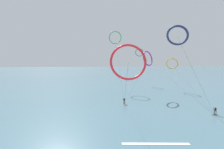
{
  "coord_description": "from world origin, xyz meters",
  "views": [
    {
      "loc": [
        -2.18,
        -6.38,
        11.48
      ],
      "look_at": [
        0.0,
        21.85,
        8.5
      ],
      "focal_mm": 23.9,
      "sensor_mm": 36.0,
      "label": 1
    }
  ],
  "objects_px": {
    "surfer_charcoal": "(215,111)",
    "surfer_coral": "(124,101)",
    "kite_navy": "(177,36)",
    "kite_teal": "(139,53)",
    "kite_violet": "(148,58)",
    "kite_amber": "(172,64)",
    "kite_crimson": "(128,62)",
    "kite_emerald": "(115,38)"
  },
  "relations": [
    {
      "from": "surfer_charcoal",
      "to": "surfer_coral",
      "type": "bearing_deg",
      "value": 11.63
    },
    {
      "from": "kite_navy",
      "to": "kite_teal",
      "type": "bearing_deg",
      "value": -55.09
    },
    {
      "from": "kite_violet",
      "to": "kite_amber",
      "type": "bearing_deg",
      "value": -5.25
    },
    {
      "from": "surfer_coral",
      "to": "kite_navy",
      "type": "relative_size",
      "value": 0.1
    },
    {
      "from": "kite_violet",
      "to": "kite_crimson",
      "type": "bearing_deg",
      "value": -151.02
    },
    {
      "from": "kite_crimson",
      "to": "kite_teal",
      "type": "height_order",
      "value": "kite_teal"
    },
    {
      "from": "kite_crimson",
      "to": "surfer_coral",
      "type": "bearing_deg",
      "value": 83.82
    },
    {
      "from": "surfer_coral",
      "to": "surfer_charcoal",
      "type": "distance_m",
      "value": 19.36
    },
    {
      "from": "kite_crimson",
      "to": "kite_amber",
      "type": "bearing_deg",
      "value": 59.24
    },
    {
      "from": "surfer_charcoal",
      "to": "kite_violet",
      "type": "distance_m",
      "value": 22.15
    },
    {
      "from": "kite_violet",
      "to": "kite_emerald",
      "type": "relative_size",
      "value": 0.6
    },
    {
      "from": "kite_emerald",
      "to": "surfer_charcoal",
      "type": "bearing_deg",
      "value": 119.28
    },
    {
      "from": "surfer_charcoal",
      "to": "kite_amber",
      "type": "bearing_deg",
      "value": -58.57
    },
    {
      "from": "kite_amber",
      "to": "kite_violet",
      "type": "relative_size",
      "value": 1.92
    },
    {
      "from": "surfer_charcoal",
      "to": "kite_emerald",
      "type": "height_order",
      "value": "kite_emerald"
    },
    {
      "from": "kite_crimson",
      "to": "kite_violet",
      "type": "height_order",
      "value": "kite_violet"
    },
    {
      "from": "surfer_coral",
      "to": "kite_violet",
      "type": "relative_size",
      "value": 0.12
    },
    {
      "from": "surfer_charcoal",
      "to": "kite_teal",
      "type": "height_order",
      "value": "kite_teal"
    },
    {
      "from": "kite_violet",
      "to": "kite_teal",
      "type": "height_order",
      "value": "kite_teal"
    },
    {
      "from": "surfer_coral",
      "to": "kite_amber",
      "type": "bearing_deg",
      "value": 22.36
    },
    {
      "from": "kite_navy",
      "to": "kite_emerald",
      "type": "xyz_separation_m",
      "value": [
        -6.85,
        34.89,
        4.4
      ]
    },
    {
      "from": "kite_amber",
      "to": "kite_teal",
      "type": "distance_m",
      "value": 17.7
    },
    {
      "from": "kite_amber",
      "to": "kite_teal",
      "type": "xyz_separation_m",
      "value": [
        -8.3,
        14.94,
        4.62
      ]
    },
    {
      "from": "kite_teal",
      "to": "kite_emerald",
      "type": "height_order",
      "value": "kite_emerald"
    },
    {
      "from": "kite_amber",
      "to": "kite_emerald",
      "type": "xyz_separation_m",
      "value": [
        -20.31,
        6.35,
        9.99
      ]
    },
    {
      "from": "kite_emerald",
      "to": "kite_teal",
      "type": "bearing_deg",
      "value": -144.18
    },
    {
      "from": "surfer_charcoal",
      "to": "kite_violet",
      "type": "relative_size",
      "value": 0.12
    },
    {
      "from": "kite_crimson",
      "to": "kite_emerald",
      "type": "bearing_deg",
      "value": 88.25
    },
    {
      "from": "kite_emerald",
      "to": "kite_violet",
      "type": "bearing_deg",
      "value": 121.71
    },
    {
      "from": "surfer_charcoal",
      "to": "kite_teal",
      "type": "xyz_separation_m",
      "value": [
        -5.4,
        39.99,
        13.49
      ]
    },
    {
      "from": "kite_amber",
      "to": "kite_teal",
      "type": "height_order",
      "value": "kite_teal"
    },
    {
      "from": "kite_teal",
      "to": "kite_emerald",
      "type": "xyz_separation_m",
      "value": [
        -12.02,
        -8.59,
        5.37
      ]
    },
    {
      "from": "surfer_coral",
      "to": "kite_crimson",
      "type": "xyz_separation_m",
      "value": [
        -2.75,
        -19.46,
        10.3
      ]
    },
    {
      "from": "kite_teal",
      "to": "kite_violet",
      "type": "bearing_deg",
      "value": 110.25
    },
    {
      "from": "kite_navy",
      "to": "kite_amber",
      "type": "relative_size",
      "value": 0.63
    },
    {
      "from": "surfer_charcoal",
      "to": "kite_violet",
      "type": "xyz_separation_m",
      "value": [
        -8.76,
        17.24,
        10.79
      ]
    },
    {
      "from": "kite_amber",
      "to": "kite_emerald",
      "type": "relative_size",
      "value": 1.14
    },
    {
      "from": "kite_amber",
      "to": "kite_emerald",
      "type": "height_order",
      "value": "kite_emerald"
    },
    {
      "from": "kite_crimson",
      "to": "kite_violet",
      "type": "distance_m",
      "value": 30.31
    },
    {
      "from": "kite_navy",
      "to": "kite_amber",
      "type": "height_order",
      "value": "kite_navy"
    },
    {
      "from": "surfer_charcoal",
      "to": "kite_amber",
      "type": "distance_m",
      "value": 26.73
    },
    {
      "from": "surfer_charcoal",
      "to": "kite_crimson",
      "type": "height_order",
      "value": "kite_crimson"
    }
  ]
}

